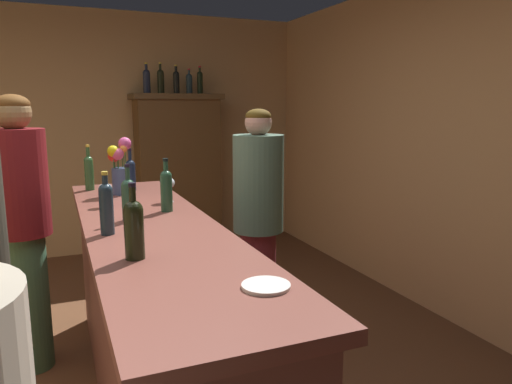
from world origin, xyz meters
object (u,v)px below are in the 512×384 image
object	(u,v)px
cheese_plate	(266,286)
display_bottle_midleft	(161,80)
bar_counter	(155,320)
display_bottle_midright	(189,82)
wine_glass_front	(105,189)
wine_bottle_rose	(89,171)
display_bottle_left	(147,80)
display_cabinet	(178,171)
wine_bottle_chardonnay	(134,226)
wine_bottle_riesling	(106,206)
display_bottle_right	(200,81)
wine_bottle_pinot	(129,197)
wine_bottle_syrah	(166,188)
flower_arrangement	(119,165)
wine_glass_mid	(168,184)
patron_in_grey	(22,221)
display_bottle_center	(176,81)
wine_bottle_merlot	(131,173)
bartender	(258,222)

from	to	relation	value
cheese_plate	display_bottle_midleft	size ratio (longest dim) A/B	0.50
bar_counter	display_bottle_midright	bearing A→B (deg)	71.06
display_bottle_midleft	display_bottle_midright	world-z (taller)	display_bottle_midleft
wine_glass_front	display_bottle_midright	size ratio (longest dim) A/B	0.52
wine_bottle_rose	display_bottle_midright	xyz separation A→B (m)	(1.19, 1.68, 0.70)
display_bottle_left	display_cabinet	bearing A→B (deg)	-0.00
wine_bottle_chardonnay	display_bottle_left	bearing A→B (deg)	78.66
wine_bottle_chardonnay	wine_bottle_riesling	bearing A→B (deg)	98.32
wine_glass_front	display_bottle_right	size ratio (longest dim) A/B	0.47
bar_counter	display_bottle_left	world-z (taller)	display_bottle_left
display_bottle_midleft	display_bottle_midright	bearing A→B (deg)	0.00
wine_bottle_pinot	wine_bottle_syrah	world-z (taller)	wine_bottle_syrah
wine_bottle_syrah	display_bottle_midleft	world-z (taller)	display_bottle_midleft
display_bottle_right	cheese_plate	bearing A→B (deg)	-103.28
bar_counter	flower_arrangement	xyz separation A→B (m)	(-0.03, 0.90, 0.71)
wine_bottle_riesling	display_bottle_left	world-z (taller)	display_bottle_left
wine_glass_mid	patron_in_grey	bearing A→B (deg)	164.52
wine_bottle_chardonnay	wine_bottle_rose	bearing A→B (deg)	91.72
wine_glass_mid	display_bottle_midleft	distance (m)	2.48
cheese_plate	display_bottle_center	bearing A→B (deg)	80.49
cheese_plate	wine_glass_mid	bearing A→B (deg)	89.36
display_bottle_right	wine_bottle_syrah	bearing A→B (deg)	-110.36
display_bottle_center	display_bottle_right	distance (m)	0.26
wine_bottle_merlot	cheese_plate	bearing A→B (deg)	-86.27
bar_counter	patron_in_grey	size ratio (longest dim) A/B	1.64
display_bottle_midleft	display_bottle_right	xyz separation A→B (m)	(0.43, 0.00, -0.00)
wine_bottle_syrah	display_bottle_center	xyz separation A→B (m)	(0.69, 2.58, 0.71)
wine_bottle_rose	wine_glass_mid	world-z (taller)	wine_bottle_rose
cheese_plate	display_bottle_right	distance (m)	4.05
wine_glass_front	wine_bottle_syrah	bearing A→B (deg)	-40.94
wine_glass_mid	flower_arrangement	bearing A→B (deg)	121.70
display_bottle_midleft	flower_arrangement	bearing A→B (deg)	-109.77
wine_bottle_syrah	display_bottle_left	size ratio (longest dim) A/B	0.95
bar_counter	wine_glass_front	bearing A→B (deg)	107.24
wine_bottle_merlot	display_bottle_right	distance (m)	2.21
wine_bottle_merlot	display_bottle_center	bearing A→B (deg)	66.77
flower_arrangement	bartender	xyz separation A→B (m)	(0.79, -0.49, -0.35)
display_bottle_midright	display_bottle_right	bearing A→B (deg)	0.00
wine_glass_mid	bartender	size ratio (longest dim) A/B	0.10
bar_counter	wine_bottle_pinot	distance (m)	0.65
wine_bottle_pinot	wine_bottle_merlot	size ratio (longest dim) A/B	1.00
wine_glass_front	bartender	size ratio (longest dim) A/B	0.09
flower_arrangement	display_bottle_midright	xyz separation A→B (m)	(1.01, 1.94, 0.64)
patron_in_grey	display_bottle_left	bearing A→B (deg)	98.51
display_bottle_midright	bartender	bearing A→B (deg)	-95.00
display_cabinet	wine_bottle_chardonnay	xyz separation A→B (m)	(-0.98, -3.38, 0.26)
wine_bottle_riesling	bartender	bearing A→B (deg)	28.32
wine_bottle_pinot	display_bottle_midright	distance (m)	3.01
cheese_plate	display_bottle_midright	xyz separation A→B (m)	(0.79, 3.85, 0.83)
wine_bottle_riesling	wine_glass_mid	distance (m)	0.77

